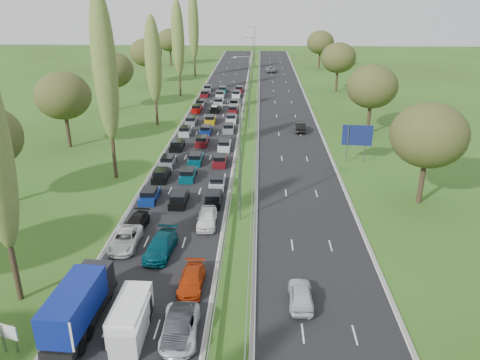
{
  "coord_description": "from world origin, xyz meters",
  "views": [
    {
      "loc": [
        6.33,
        0.3,
        21.54
      ],
      "look_at": [
        4.19,
        50.03,
        1.5
      ],
      "focal_mm": 35.0,
      "sensor_mm": 36.0,
      "label": 1
    }
  ],
  "objects_px": {
    "info_sign": "(8,335)",
    "white_van_rear": "(131,312)",
    "near_car_2": "(125,239)",
    "blue_lorry": "(80,302)",
    "near_car_3": "(136,223)",
    "direction_sign": "(357,137)",
    "white_van_front": "(132,322)"
  },
  "relations": [
    {
      "from": "near_car_2",
      "to": "white_van_front",
      "type": "relative_size",
      "value": 1.09
    },
    {
      "from": "info_sign",
      "to": "white_van_rear",
      "type": "bearing_deg",
      "value": 22.83
    },
    {
      "from": "blue_lorry",
      "to": "direction_sign",
      "type": "xyz_separation_m",
      "value": [
        25.16,
        34.61,
        1.75
      ]
    },
    {
      "from": "blue_lorry",
      "to": "direction_sign",
      "type": "relative_size",
      "value": 1.58
    },
    {
      "from": "near_car_2",
      "to": "direction_sign",
      "type": "xyz_separation_m",
      "value": [
        25.09,
        23.84,
        2.83
      ]
    },
    {
      "from": "info_sign",
      "to": "direction_sign",
      "type": "bearing_deg",
      "value": 52.46
    },
    {
      "from": "white_van_front",
      "to": "info_sign",
      "type": "xyz_separation_m",
      "value": [
        -7.39,
        -1.98,
        0.39
      ]
    },
    {
      "from": "info_sign",
      "to": "direction_sign",
      "type": "relative_size",
      "value": 0.4
    },
    {
      "from": "white_van_rear",
      "to": "info_sign",
      "type": "distance_m",
      "value": 7.7
    },
    {
      "from": "direction_sign",
      "to": "white_van_rear",
      "type": "bearing_deg",
      "value": -122.18
    },
    {
      "from": "white_van_rear",
      "to": "near_car_3",
      "type": "bearing_deg",
      "value": 104.12
    },
    {
      "from": "near_car_3",
      "to": "info_sign",
      "type": "height_order",
      "value": "info_sign"
    },
    {
      "from": "white_van_rear",
      "to": "info_sign",
      "type": "bearing_deg",
      "value": -156.15
    },
    {
      "from": "near_car_2",
      "to": "blue_lorry",
      "type": "bearing_deg",
      "value": -91.41
    },
    {
      "from": "white_van_front",
      "to": "info_sign",
      "type": "height_order",
      "value": "info_sign"
    },
    {
      "from": "blue_lorry",
      "to": "white_van_front",
      "type": "xyz_separation_m",
      "value": [
        3.75,
        -0.89,
        -0.84
      ]
    },
    {
      "from": "white_van_rear",
      "to": "info_sign",
      "type": "xyz_separation_m",
      "value": [
        -7.09,
        -2.99,
        0.32
      ]
    },
    {
      "from": "near_car_2",
      "to": "blue_lorry",
      "type": "distance_m",
      "value": 10.82
    },
    {
      "from": "near_car_3",
      "to": "white_van_front",
      "type": "bearing_deg",
      "value": -72.23
    },
    {
      "from": "direction_sign",
      "to": "near_car_2",
      "type": "bearing_deg",
      "value": -136.46
    },
    {
      "from": "near_car_2",
      "to": "direction_sign",
      "type": "bearing_deg",
      "value": 42.53
    },
    {
      "from": "near_car_3",
      "to": "blue_lorry",
      "type": "relative_size",
      "value": 0.55
    },
    {
      "from": "white_van_front",
      "to": "info_sign",
      "type": "distance_m",
      "value": 7.66
    },
    {
      "from": "blue_lorry",
      "to": "white_van_front",
      "type": "distance_m",
      "value": 3.94
    },
    {
      "from": "white_van_front",
      "to": "white_van_rear",
      "type": "distance_m",
      "value": 1.05
    },
    {
      "from": "near_car_2",
      "to": "white_van_rear",
      "type": "distance_m",
      "value": 11.17
    },
    {
      "from": "white_van_rear",
      "to": "near_car_2",
      "type": "bearing_deg",
      "value": 108.65
    },
    {
      "from": "white_van_rear",
      "to": "direction_sign",
      "type": "relative_size",
      "value": 0.98
    },
    {
      "from": "near_car_2",
      "to": "direction_sign",
      "type": "distance_m",
      "value": 34.73
    },
    {
      "from": "blue_lorry",
      "to": "white_van_rear",
      "type": "height_order",
      "value": "blue_lorry"
    },
    {
      "from": "blue_lorry",
      "to": "direction_sign",
      "type": "height_order",
      "value": "direction_sign"
    },
    {
      "from": "white_van_front",
      "to": "white_van_rear",
      "type": "relative_size",
      "value": 0.94
    }
  ]
}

